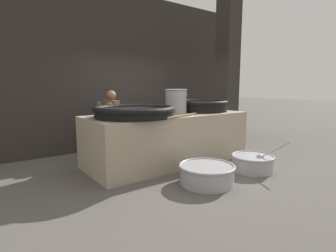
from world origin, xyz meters
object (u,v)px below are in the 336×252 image
at_px(giant_wok_far, 201,105).
at_px(prep_bowl_meat, 207,173).
at_px(giant_wok_near, 134,111).
at_px(stock_pot, 176,101).
at_px(prep_bowl_vegetables, 253,162).
at_px(cook, 112,121).

relative_size(giant_wok_far, prep_bowl_meat, 1.30).
relative_size(giant_wok_near, prep_bowl_meat, 1.62).
bearing_deg(stock_pot, giant_wok_near, -177.89).
bearing_deg(giant_wok_far, stock_pot, -173.21).
bearing_deg(prep_bowl_vegetables, stock_pot, 118.27).
distance_m(cook, prep_bowl_meat, 2.69).
xyz_separation_m(stock_pot, prep_bowl_meat, (-0.42, -1.36, -1.12)).
xyz_separation_m(giant_wok_near, giant_wok_far, (1.85, 0.14, 0.03)).
height_order(giant_wok_far, cook, cook).
height_order(cook, prep_bowl_meat, cook).
bearing_deg(prep_bowl_vegetables, giant_wok_near, 142.47).
distance_m(stock_pot, prep_bowl_vegetables, 1.95).
distance_m(cook, prep_bowl_vegetables, 3.17).
xyz_separation_m(cook, prep_bowl_meat, (0.49, -2.57, -0.64)).
height_order(giant_wok_far, prep_bowl_meat, giant_wok_far).
bearing_deg(giant_wok_near, stock_pot, 2.11).
relative_size(giant_wok_near, giant_wok_far, 1.25).
height_order(giant_wok_near, cook, cook).
bearing_deg(stock_pot, giant_wok_far, 6.79).
distance_m(giant_wok_far, prep_bowl_vegetables, 1.80).
height_order(stock_pot, cook, stock_pot).
bearing_deg(giant_wok_far, giant_wok_near, -175.80).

